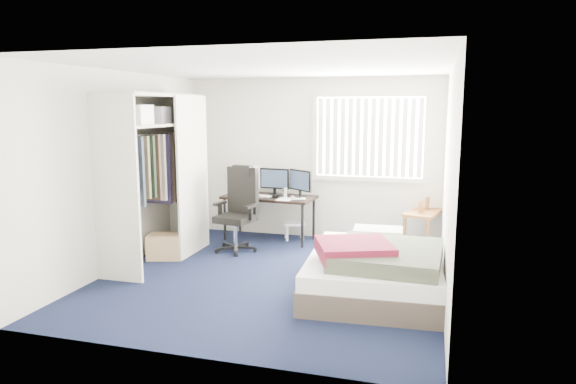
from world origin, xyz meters
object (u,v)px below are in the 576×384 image
(nightstand, at_px, (424,215))
(desk, at_px, (270,193))
(bed, at_px, (375,268))
(office_chair, at_px, (238,218))

(nightstand, bearing_deg, desk, -177.70)
(desk, relative_size, bed, 0.72)
(nightstand, xyz_separation_m, bed, (-0.49, -2.00, -0.22))
(desk, xyz_separation_m, nightstand, (2.33, 0.09, -0.23))
(desk, distance_m, nightstand, 2.34)
(desk, relative_size, office_chair, 1.19)
(office_chair, xyz_separation_m, nightstand, (2.58, 0.80, 0.03))
(desk, distance_m, office_chair, 0.79)
(office_chair, distance_m, bed, 2.42)
(desk, xyz_separation_m, bed, (1.84, -1.90, -0.45))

